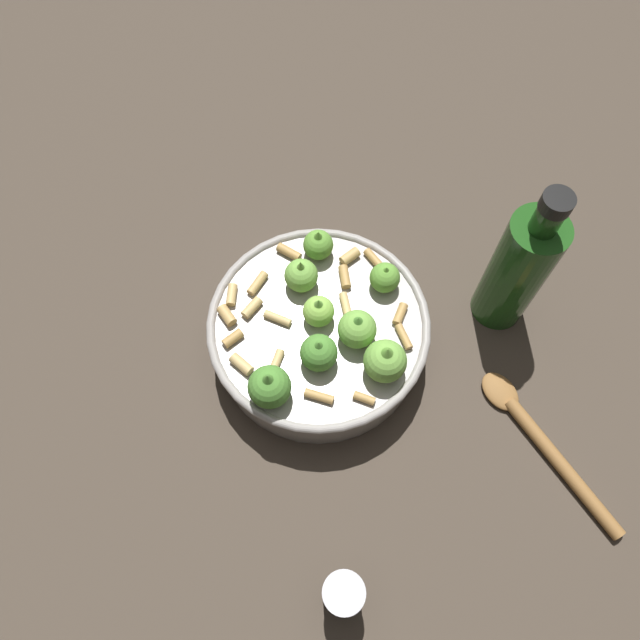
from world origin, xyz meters
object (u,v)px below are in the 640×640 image
cooking_pan (321,333)px  wooden_spoon (542,440)px  olive_oil_bottle (519,269)px  pepper_shaker (344,594)px

cooking_pan → wooden_spoon: bearing=-25.6°
olive_oil_bottle → cooking_pan: bearing=-166.6°
cooking_pan → wooden_spoon: (0.25, -0.12, -0.04)m
cooking_pan → wooden_spoon: size_ratio=1.29×
olive_oil_bottle → wooden_spoon: (0.03, -0.18, -0.09)m
pepper_shaker → olive_oil_bottle: (0.20, 0.33, 0.06)m
cooking_pan → pepper_shaker: 0.28m
cooking_pan → olive_oil_bottle: bearing=13.4°
cooking_pan → pepper_shaker: bearing=-85.8°
wooden_spoon → olive_oil_bottle: bearing=98.9°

